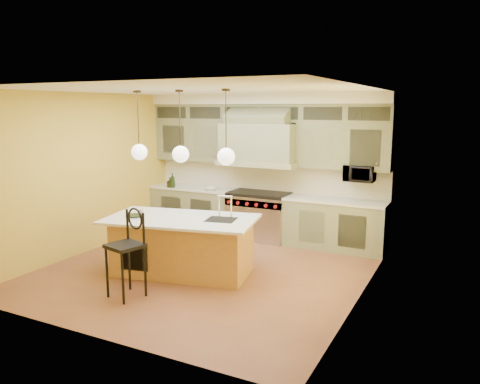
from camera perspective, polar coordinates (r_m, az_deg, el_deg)
The scene contains 18 objects.
floor at distance 7.77m, azimuth -4.29°, elevation -9.56°, with size 5.00×5.00×0.00m, color brown.
ceiling at distance 7.32m, azimuth -4.60°, elevation 12.33°, with size 5.00×5.00×0.00m, color white.
wall_back at distance 9.62m, azimuth 3.27°, elevation 3.19°, with size 5.00×5.00×0.00m, color gold.
wall_front at distance 5.46m, azimuth -18.09°, elevation -2.75°, with size 5.00×5.00×0.00m, color gold.
wall_left at distance 8.95m, azimuth -18.31°, elevation 2.15°, with size 5.00×5.00×0.00m, color gold.
wall_right at distance 6.50m, azimuth 14.81°, elevation -0.56°, with size 5.00×5.00×0.00m, color gold.
back_cabinetry at distance 9.38m, azimuth 2.62°, elevation 2.89°, with size 5.00×0.77×2.90m.
range at distance 9.46m, azimuth 2.35°, elevation -2.86°, with size 1.20×0.74×0.96m.
kitchen_island at distance 7.58m, azimuth -6.97°, elevation -6.37°, with size 2.55×1.70×1.35m.
counter_stool at distance 6.74m, azimuth -13.60°, elevation -6.52°, with size 0.54×0.54×1.26m.
microwave at distance 8.79m, azimuth 14.36°, elevation 2.21°, with size 0.54×0.37×0.30m, color black.
oil_bottle_a at distance 10.11m, azimuth -8.23°, elevation 1.40°, with size 0.12×0.12×0.31m, color black.
oil_bottle_b at distance 10.15m, azimuth -8.55°, elevation 1.15°, with size 0.09×0.09×0.21m, color black.
fruit_bowl at distance 9.70m, azimuth -3.59°, elevation 0.38°, with size 0.26×0.26×0.06m, color silver.
cup at distance 7.70m, azimuth -11.93°, elevation -2.42°, with size 0.11×0.11×0.10m, color silver.
pendant_left at distance 7.78m, azimuth -12.18°, elevation 5.00°, with size 0.26×0.26×1.11m.
pendant_center at distance 7.30m, azimuth -7.26°, elevation 4.82°, with size 0.26×0.26×1.11m.
pendant_right at distance 6.89m, azimuth -1.70°, elevation 4.57°, with size 0.26×0.26×1.11m.
Camera 1 is at (3.78, -6.26, 2.63)m, focal length 35.00 mm.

